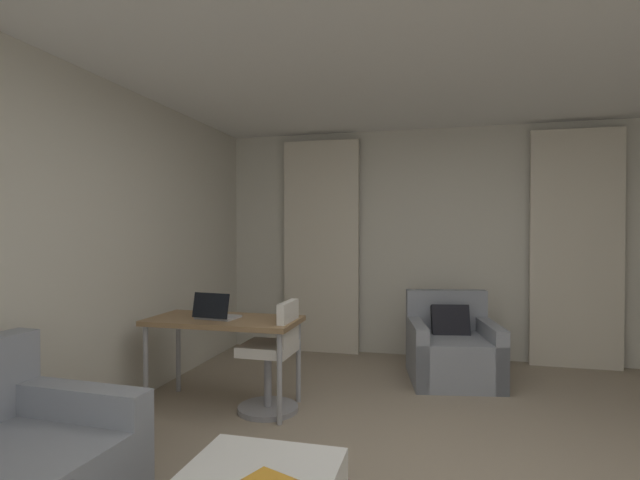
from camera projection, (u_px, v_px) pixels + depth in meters
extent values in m
cube|color=beige|center=(441.00, 243.00, 5.53)|extent=(5.12, 0.06, 2.60)
cube|color=beige|center=(46.00, 251.00, 3.20)|extent=(0.06, 6.12, 2.60)
cube|color=white|center=(441.00, 5.00, 2.56)|extent=(5.12, 6.12, 0.06)
cube|color=beige|center=(321.00, 247.00, 5.74)|extent=(0.90, 0.06, 2.50)
cube|color=beige|center=(576.00, 249.00, 5.07)|extent=(0.90, 0.06, 2.50)
cube|color=gray|center=(72.00, 440.00, 2.62)|extent=(0.92, 0.20, 0.60)
cube|color=gray|center=(453.00, 359.00, 4.62)|extent=(0.94, 0.98, 0.43)
cube|color=gray|center=(446.00, 310.00, 4.97)|extent=(0.81, 0.28, 0.40)
cube|color=gray|center=(489.00, 352.00, 4.60)|extent=(0.26, 0.86, 0.57)
cube|color=gray|center=(417.00, 351.00, 4.65)|extent=(0.26, 0.86, 0.57)
cube|color=black|center=(450.00, 324.00, 4.75)|extent=(0.39, 0.26, 0.37)
cube|color=olive|center=(224.00, 321.00, 3.95)|extent=(1.22, 0.59, 0.04)
cylinder|color=#99999E|center=(178.00, 353.00, 4.33)|extent=(0.04, 0.04, 0.68)
cylinder|color=#99999E|center=(299.00, 361.00, 4.06)|extent=(0.04, 0.04, 0.68)
cylinder|color=#99999E|center=(146.00, 368.00, 3.85)|extent=(0.04, 0.04, 0.68)
cylinder|color=#99999E|center=(279.00, 379.00, 3.58)|extent=(0.04, 0.04, 0.68)
cylinder|color=gray|center=(268.00, 382.00, 3.85)|extent=(0.06, 0.06, 0.46)
cylinder|color=gray|center=(268.00, 408.00, 3.85)|extent=(0.48, 0.48, 0.04)
cube|color=silver|center=(268.00, 348.00, 3.85)|extent=(0.41, 0.41, 0.08)
cube|color=silver|center=(288.00, 323.00, 3.80)|extent=(0.07, 0.36, 0.34)
cube|color=#ADADB2|center=(218.00, 317.00, 3.95)|extent=(0.34, 0.26, 0.02)
cube|color=black|center=(211.00, 306.00, 3.85)|extent=(0.32, 0.09, 0.20)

